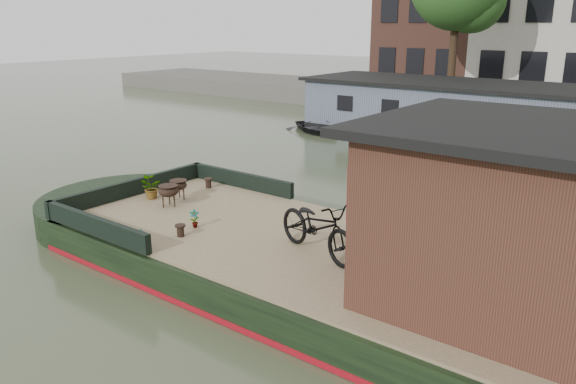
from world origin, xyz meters
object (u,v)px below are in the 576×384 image
Objects in this scene: dinghy at (318,124)px; bicycle at (318,227)px; brazier_front at (179,190)px; potted_plant_a at (194,219)px; cabin at (524,217)px; brazier_rear at (169,196)px.

bicycle is at bearing -114.99° from dinghy.
bicycle is 14.28m from dinghy.
brazier_front is (-4.07, 0.67, -0.28)m from bicycle.
brazier_front is at bearing 146.94° from potted_plant_a.
potted_plant_a is at bearing -124.76° from dinghy.
cabin is 3.14m from bicycle.
potted_plant_a is 0.77× the size of brazier_rear.
cabin is 2.17× the size of bicycle.
brazier_rear reaches higher than potted_plant_a.
bicycle is at bearing 7.87° from potted_plant_a.
potted_plant_a is 0.12× the size of dinghy.
dinghy is (-11.13, 11.50, -1.57)m from cabin.
cabin is 6.96m from brazier_rear.
dinghy is (-4.25, 11.53, -0.57)m from brazier_rear.
bicycle reaches higher than brazier_rear.
brazier_front is (-1.56, 1.02, 0.04)m from potted_plant_a.
cabin reaches higher than brazier_front.
dinghy is at bearing 110.00° from brazier_front.
dinghy is at bearing 114.84° from potted_plant_a.
bicycle is 0.62× the size of dinghy.
bicycle is at bearing -3.07° from brazier_rear.
brazier_rear is at bearing 157.62° from potted_plant_a.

